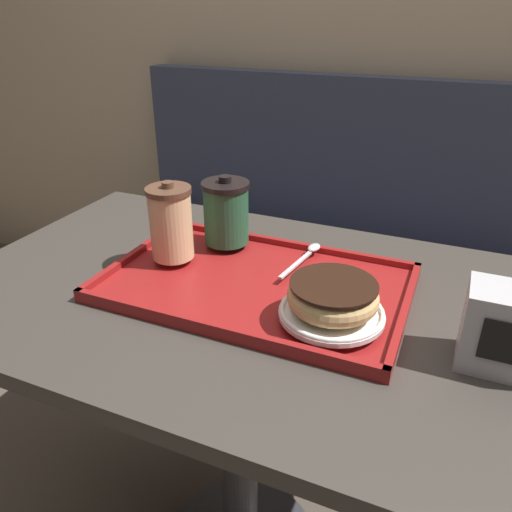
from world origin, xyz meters
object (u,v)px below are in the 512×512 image
at_px(donut_chocolate_glazed, 333,296).
at_px(spoon, 309,253).
at_px(coffee_cup_front, 171,222).
at_px(coffee_cup_rear, 226,212).
at_px(napkin_dispenser, 507,330).

relative_size(donut_chocolate_glazed, spoon, 0.91).
bearing_deg(coffee_cup_front, donut_chocolate_glazed, -13.62).
height_order(coffee_cup_rear, donut_chocolate_glazed, coffee_cup_rear).
distance_m(coffee_cup_front, donut_chocolate_glazed, 0.35).
relative_size(coffee_cup_rear, spoon, 0.89).
relative_size(coffee_cup_rear, donut_chocolate_glazed, 0.98).
height_order(coffee_cup_front, napkin_dispenser, coffee_cup_front).
distance_m(coffee_cup_rear, spoon, 0.18).
height_order(coffee_cup_front, coffee_cup_rear, coffee_cup_front).
xyz_separation_m(coffee_cup_front, coffee_cup_rear, (0.06, 0.10, -0.01)).
xyz_separation_m(coffee_cup_rear, spoon, (0.17, 0.01, -0.06)).
bearing_deg(napkin_dispenser, donut_chocolate_glazed, -178.38).
xyz_separation_m(donut_chocolate_glazed, spoon, (-0.10, 0.19, -0.03)).
relative_size(coffee_cup_front, napkin_dispenser, 1.24).
bearing_deg(napkin_dispenser, coffee_cup_rear, 161.09).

